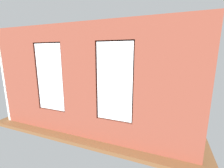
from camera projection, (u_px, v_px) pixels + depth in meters
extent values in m
cube|color=brown|center=(116.00, 106.00, 6.82)|extent=(6.58, 6.28, 0.10)
cube|color=brown|center=(169.00, 91.00, 3.19)|extent=(1.53, 0.16, 3.07)
cube|color=brown|center=(80.00, 83.00, 3.98)|extent=(1.02, 0.16, 3.07)
cube|color=brown|center=(21.00, 78.00, 4.78)|extent=(1.53, 0.16, 3.07)
cube|color=brown|center=(115.00, 132.00, 3.88)|extent=(0.96, 0.16, 0.65)
cube|color=brown|center=(115.00, 30.00, 3.36)|extent=(0.96, 0.16, 0.45)
cube|color=white|center=(114.00, 83.00, 3.57)|extent=(0.90, 0.03, 1.90)
cube|color=#38281E|center=(115.00, 82.00, 3.63)|extent=(0.96, 0.04, 1.96)
cube|color=brown|center=(54.00, 120.00, 4.58)|extent=(0.96, 0.16, 0.65)
cube|color=brown|center=(47.00, 34.00, 4.07)|extent=(0.96, 0.16, 0.45)
cube|color=white|center=(50.00, 78.00, 4.28)|extent=(0.90, 0.03, 1.90)
cube|color=#38281E|center=(51.00, 77.00, 4.34)|extent=(0.96, 0.04, 1.96)
cube|color=tan|center=(84.00, 114.00, 4.26)|extent=(3.13, 0.24, 0.06)
cube|color=black|center=(82.00, 75.00, 4.02)|extent=(0.44, 0.03, 0.62)
cube|color=#A33875|center=(82.00, 75.00, 4.04)|extent=(0.38, 0.01, 0.56)
cube|color=silver|center=(58.00, 69.00, 7.37)|extent=(0.10, 5.28, 3.07)
cube|color=black|center=(87.00, 118.00, 4.98)|extent=(1.72, 0.85, 0.42)
cube|color=black|center=(81.00, 110.00, 4.60)|extent=(1.72, 0.24, 0.38)
cube|color=black|center=(108.00, 112.00, 4.65)|extent=(0.22, 0.85, 0.24)
cube|color=black|center=(68.00, 106.00, 5.19)|extent=(0.22, 0.85, 0.24)
cube|color=black|center=(96.00, 111.00, 4.85)|extent=(0.59, 0.65, 0.12)
cube|color=black|center=(79.00, 108.00, 5.08)|extent=(0.59, 0.65, 0.12)
cube|color=black|center=(168.00, 107.00, 5.99)|extent=(0.94, 2.08, 0.42)
cube|color=black|center=(178.00, 98.00, 5.78)|extent=(0.33, 2.05, 0.38)
cube|color=black|center=(170.00, 94.00, 6.74)|extent=(0.86, 0.26, 0.24)
cube|color=black|center=(167.00, 107.00, 5.11)|extent=(0.86, 0.26, 0.24)
cube|color=black|center=(168.00, 98.00, 6.31)|extent=(0.68, 0.77, 0.12)
cube|color=black|center=(167.00, 103.00, 5.59)|extent=(0.68, 0.77, 0.12)
cube|color=#A87547|center=(114.00, 97.00, 6.76)|extent=(1.30, 0.80, 0.04)
cube|color=#A87547|center=(129.00, 100.00, 6.90)|extent=(0.07, 0.07, 0.37)
cube|color=#A87547|center=(106.00, 98.00, 7.33)|extent=(0.07, 0.07, 0.37)
cube|color=#A87547|center=(125.00, 105.00, 6.29)|extent=(0.07, 0.07, 0.37)
cube|color=#A87547|center=(100.00, 102.00, 6.71)|extent=(0.07, 0.07, 0.37)
cylinder|color=#4C4C51|center=(112.00, 94.00, 6.90)|extent=(0.08, 0.08, 0.10)
cylinder|color=#B7333D|center=(105.00, 95.00, 6.78)|extent=(0.08, 0.08, 0.10)
cylinder|color=#9E5638|center=(116.00, 96.00, 6.61)|extent=(0.10, 0.10, 0.08)
sphere|color=#1E5B28|center=(116.00, 94.00, 6.59)|extent=(0.12, 0.12, 0.12)
cube|color=#59595B|center=(123.00, 96.00, 6.76)|extent=(0.15, 0.16, 0.02)
cube|color=black|center=(114.00, 96.00, 6.76)|extent=(0.18, 0.10, 0.02)
cube|color=black|center=(62.00, 96.00, 7.30)|extent=(1.27, 0.42, 0.50)
cube|color=black|center=(61.00, 91.00, 7.24)|extent=(0.55, 0.20, 0.05)
cube|color=black|center=(61.00, 90.00, 7.23)|extent=(0.06, 0.04, 0.06)
cube|color=black|center=(61.00, 82.00, 7.15)|extent=(1.24, 0.04, 0.73)
cube|color=black|center=(61.00, 82.00, 7.17)|extent=(1.19, 0.01, 0.68)
cylinder|color=olive|center=(110.00, 91.00, 8.76)|extent=(0.46, 0.46, 0.28)
ellipsoid|color=white|center=(110.00, 86.00, 8.69)|extent=(1.03, 1.03, 0.41)
ellipsoid|color=navy|center=(109.00, 84.00, 8.70)|extent=(0.44, 0.44, 0.18)
cylinder|color=brown|center=(38.00, 111.00, 5.57)|extent=(0.42, 0.42, 0.40)
cylinder|color=brown|center=(37.00, 105.00, 5.53)|extent=(0.06, 0.06, 0.09)
ellipsoid|color=#3D8E42|center=(36.00, 93.00, 5.43)|extent=(0.85, 0.85, 0.80)
cylinder|color=#9E5638|center=(173.00, 95.00, 7.86)|extent=(0.34, 0.34, 0.31)
cylinder|color=brown|center=(174.00, 89.00, 7.79)|extent=(0.06, 0.06, 0.35)
cone|color=#337F38|center=(171.00, 82.00, 7.75)|extent=(0.43, 0.17, 0.48)
cone|color=#337F38|center=(171.00, 82.00, 7.65)|extent=(0.42, 0.39, 0.44)
cone|color=#337F38|center=(175.00, 82.00, 7.55)|extent=(0.13, 0.43, 0.48)
cone|color=#337F38|center=(178.00, 83.00, 7.59)|extent=(0.49, 0.26, 0.42)
cone|color=#337F38|center=(178.00, 82.00, 7.76)|extent=(0.46, 0.35, 0.42)
cone|color=#337F38|center=(175.00, 82.00, 7.88)|extent=(0.23, 0.49, 0.42)
cone|color=#337F38|center=(172.00, 81.00, 7.89)|extent=(0.37, 0.43, 0.45)
cylinder|color=beige|center=(174.00, 137.00, 3.88)|extent=(0.32, 0.32, 0.38)
cylinder|color=brown|center=(176.00, 121.00, 3.80)|extent=(0.06, 0.06, 0.49)
cone|color=#337F38|center=(172.00, 104.00, 3.76)|extent=(0.36, 0.14, 0.44)
cone|color=#337F38|center=(179.00, 109.00, 3.55)|extent=(0.19, 0.44, 0.38)
cone|color=#337F38|center=(185.00, 107.00, 3.65)|extent=(0.42, 0.12, 0.39)
cone|color=#337F38|center=(177.00, 103.00, 3.82)|extent=(0.13, 0.35, 0.44)
cylinder|color=gray|center=(55.00, 107.00, 6.13)|extent=(0.31, 0.31, 0.33)
cylinder|color=brown|center=(54.00, 101.00, 6.08)|extent=(0.05, 0.05, 0.13)
ellipsoid|color=#3D8E42|center=(54.00, 93.00, 6.02)|extent=(0.60, 0.60, 0.54)
cylinder|color=brown|center=(92.00, 88.00, 9.53)|extent=(0.26, 0.26, 0.30)
cylinder|color=brown|center=(92.00, 81.00, 9.44)|extent=(0.05, 0.05, 0.51)
cone|color=#3D8E42|center=(89.00, 73.00, 9.42)|extent=(0.57, 0.17, 0.67)
cone|color=#3D8E42|center=(90.00, 74.00, 9.09)|extent=(0.23, 0.64, 0.62)
cone|color=#3D8E42|center=(95.00, 73.00, 9.23)|extent=(0.57, 0.22, 0.68)
cone|color=#3D8E42|center=(95.00, 73.00, 9.58)|extent=(0.24, 0.67, 0.59)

